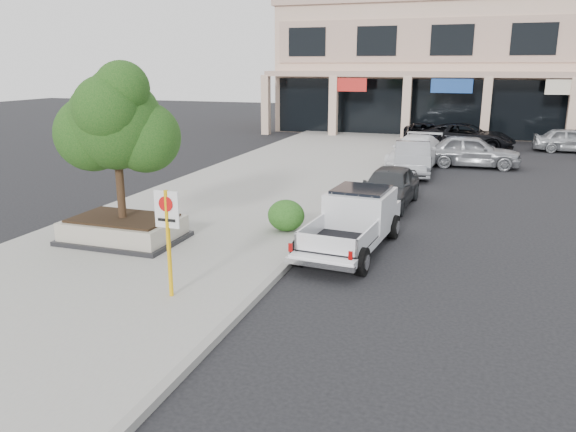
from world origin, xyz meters
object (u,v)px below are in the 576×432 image
at_px(curb_car_b, 412,159).
at_px(curb_car_c, 415,152).
at_px(curb_car_d, 423,135).
at_px(pickup_truck, 351,223).
at_px(planter_tree, 123,123).
at_px(lot_car_e, 571,140).
at_px(curb_car_a, 389,186).
at_px(lot_car_a, 472,151).
at_px(lot_car_d, 466,137).
at_px(no_parking_sign, 168,229).
at_px(planter, 124,229).

distance_m(curb_car_b, curb_car_c, 2.03).
bearing_deg(curb_car_d, pickup_truck, -97.17).
bearing_deg(planter_tree, lot_car_e, 58.50).
relative_size(curb_car_b, lot_car_e, 1.09).
relative_size(pickup_truck, curb_car_a, 1.21).
xyz_separation_m(planter_tree, curb_car_a, (6.14, 6.89, -2.71)).
bearing_deg(curb_car_a, lot_car_a, 78.32).
relative_size(curb_car_d, lot_car_a, 1.12).
relative_size(planter_tree, lot_car_a, 0.86).
bearing_deg(lot_car_e, lot_car_d, 97.53).
height_order(no_parking_sign, curb_car_b, no_parking_sign).
bearing_deg(lot_car_a, curb_car_d, 22.81).
bearing_deg(no_parking_sign, curb_car_c, 80.66).
relative_size(curb_car_a, lot_car_e, 1.00).
xyz_separation_m(no_parking_sign, curb_car_b, (3.10, 16.31, -0.89)).
bearing_deg(curb_car_b, curb_car_a, -97.52).
distance_m(curb_car_a, curb_car_d, 15.55).
relative_size(curb_car_a, curb_car_b, 0.93).
bearing_deg(planter, lot_car_d, 69.25).
bearing_deg(curb_car_a, curb_car_d, 95.39).
height_order(pickup_truck, curb_car_d, pickup_truck).
height_order(curb_car_b, curb_car_c, curb_car_c).
xyz_separation_m(planter, curb_car_c, (6.26, 15.33, 0.28)).
distance_m(planter, curb_car_c, 16.56).
bearing_deg(planter_tree, lot_car_a, 61.47).
xyz_separation_m(pickup_truck, lot_car_a, (2.79, 14.68, 0.00)).
height_order(pickup_truck, lot_car_a, lot_car_a).
bearing_deg(lot_car_d, curb_car_b, 172.40).
relative_size(no_parking_sign, lot_car_d, 0.41).
bearing_deg(pickup_truck, curb_car_a, 92.83).
xyz_separation_m(no_parking_sign, lot_car_a, (5.64, 19.26, -0.84)).
bearing_deg(lot_car_e, curb_car_d, 92.87).
bearing_deg(lot_car_e, curb_car_b, 140.16).
bearing_deg(no_parking_sign, curb_car_b, 79.22).
height_order(planter_tree, lot_car_e, planter_tree).
height_order(planter_tree, curb_car_c, planter_tree).
bearing_deg(lot_car_e, lot_car_a, 141.07).
distance_m(lot_car_a, lot_car_d, 6.05).
height_order(no_parking_sign, lot_car_e, no_parking_sign).
distance_m(pickup_truck, curb_car_c, 13.76).
xyz_separation_m(no_parking_sign, lot_car_e, (11.00, 26.19, -0.93)).
bearing_deg(curb_car_a, lot_car_d, 86.05).
bearing_deg(lot_car_d, lot_car_a, -170.28).
distance_m(curb_car_c, lot_car_e, 11.20).
relative_size(curb_car_c, lot_car_d, 0.94).
relative_size(planter_tree, lot_car_e, 0.97).
xyz_separation_m(pickup_truck, lot_car_e, (8.15, 21.61, -0.09)).
bearing_deg(planter_tree, curb_car_c, 68.01).
distance_m(pickup_truck, lot_car_a, 14.94).
bearing_deg(lot_car_d, curb_car_d, 88.74).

